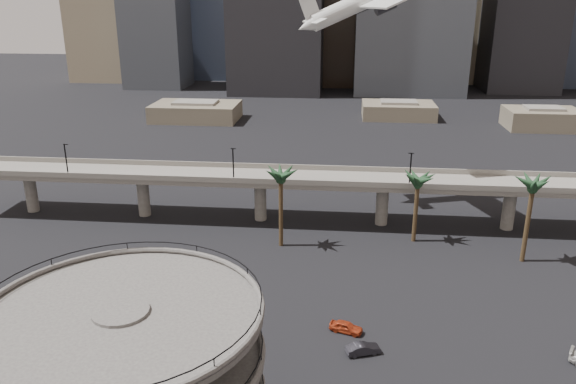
# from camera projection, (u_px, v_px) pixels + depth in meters

# --- Properties ---
(parking_ramp) EXTENTS (22.20, 22.20, 17.35)m
(parking_ramp) POSITION_uv_depth(u_px,v_px,m) (128.00, 380.00, 45.10)
(parking_ramp) COLOR #474543
(parking_ramp) RESTS_ON ground
(overpass) EXTENTS (130.00, 9.30, 14.70)m
(overpass) POSITION_uv_depth(u_px,v_px,m) (321.00, 183.00, 100.12)
(overpass) COLOR #69655D
(overpass) RESTS_ON ground
(palm_trees) EXTENTS (42.40, 10.40, 14.00)m
(palm_trees) POSITION_uv_depth(u_px,v_px,m) (408.00, 182.00, 87.74)
(palm_trees) COLOR #45341D
(palm_trees) RESTS_ON ground
(low_buildings) EXTENTS (135.00, 27.50, 6.80)m
(low_buildings) POSITION_uv_depth(u_px,v_px,m) (353.00, 113.00, 182.95)
(low_buildings) COLOR #635A49
(low_buildings) RESTS_ON ground
(car_a) EXTENTS (4.39, 2.82, 1.39)m
(car_a) POSITION_uv_depth(u_px,v_px,m) (346.00, 327.00, 68.66)
(car_a) COLOR #AC3718
(car_a) RESTS_ON ground
(car_b) EXTENTS (4.27, 2.65, 1.33)m
(car_b) POSITION_uv_depth(u_px,v_px,m) (363.00, 349.00, 64.47)
(car_b) COLOR #242328
(car_b) RESTS_ON ground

